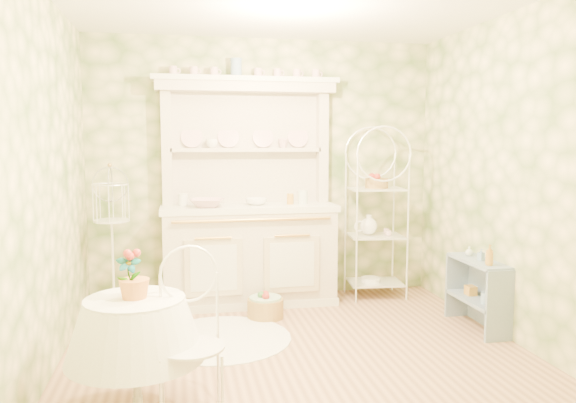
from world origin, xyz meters
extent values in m
plane|color=tan|center=(0.00, 0.00, 0.00)|extent=(3.60, 3.60, 0.00)
plane|color=beige|center=(-1.80, 0.00, 1.35)|extent=(3.60, 3.60, 0.00)
plane|color=beige|center=(1.80, 0.00, 1.35)|extent=(3.60, 3.60, 0.00)
plane|color=beige|center=(0.00, 1.80, 1.35)|extent=(3.60, 3.60, 0.00)
plane|color=beige|center=(0.00, -1.80, 1.35)|extent=(3.60, 3.60, 0.00)
cube|color=beige|center=(-0.20, 1.52, 1.15)|extent=(1.87, 0.61, 2.29)
cube|color=white|center=(1.15, 1.51, 0.96)|extent=(0.64, 0.49, 1.93)
cube|color=#7B8FA4|center=(1.68, 0.37, 0.29)|extent=(0.29, 0.69, 0.58)
cylinder|color=white|center=(-1.17, -0.65, 0.30)|extent=(0.68, 0.68, 0.61)
cube|color=white|center=(-0.84, -0.83, 0.44)|extent=(0.44, 0.44, 0.87)
cube|color=white|center=(-1.51, 1.36, 0.67)|extent=(0.32, 0.32, 1.33)
cylinder|color=#A57E41|center=(-0.12, 1.01, 0.11)|extent=(0.36, 0.36, 0.22)
cylinder|color=white|center=(-0.57, 0.52, 0.00)|extent=(1.28, 1.28, 0.01)
imported|color=white|center=(-0.62, 1.43, 1.02)|extent=(0.39, 0.39, 0.08)
imported|color=white|center=(-0.13, 1.51, 1.02)|extent=(0.28, 0.28, 0.07)
imported|color=white|center=(-0.55, 1.68, 1.61)|extent=(0.14, 0.14, 0.09)
imported|color=white|center=(0.18, 1.68, 1.61)|extent=(0.14, 0.14, 0.10)
imported|color=#3F7238|center=(-1.19, -0.67, 0.85)|extent=(0.15, 0.11, 0.28)
imported|color=#B9832B|center=(1.65, 0.15, 0.68)|extent=(0.08, 0.08, 0.18)
imported|color=#7898B8|center=(1.68, 0.33, 0.65)|extent=(0.06, 0.06, 0.10)
imported|color=silver|center=(1.68, 0.54, 0.65)|extent=(0.08, 0.08, 0.09)
camera|label=1|loc=(-0.89, -4.05, 1.66)|focal=35.00mm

